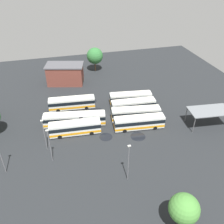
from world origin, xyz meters
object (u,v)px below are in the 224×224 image
(bus_row1_slot3, at_px, (75,128))
(lamp_post_by_building, at_px, (128,162))
(tree_south_edge, at_px, (184,209))
(tree_northeast, at_px, (95,56))
(maintenance_shelter, at_px, (210,111))
(bus_row0_slot3, at_px, (139,122))
(bus_row1_slot2, at_px, (75,119))
(lamp_post_mid_lot, at_px, (0,153))
(bus_row1_slot0, at_px, (72,103))
(lamp_post_far_corner, at_px, (50,145))
(bus_row0_slot2, at_px, (136,113))
(depot_building, at_px, (65,74))
(bus_row0_slot0, at_px, (131,98))
(bus_row0_slot1, at_px, (133,105))
(lamp_post_near_entrance, at_px, (44,134))

(bus_row1_slot3, height_order, lamp_post_by_building, lamp_post_by_building)
(tree_south_edge, height_order, tree_northeast, tree_northeast)
(maintenance_shelter, bearing_deg, tree_south_edge, 49.49)
(bus_row0_slot3, xyz_separation_m, bus_row1_slot3, (15.36, -1.77, -0.00))
(bus_row0_slot3, distance_m, bus_row1_slot2, 15.88)
(lamp_post_mid_lot, bearing_deg, lamp_post_by_building, 161.09)
(bus_row1_slot0, bearing_deg, lamp_post_by_building, 104.58)
(bus_row0_slot3, height_order, lamp_post_by_building, lamp_post_by_building)
(bus_row1_slot0, height_order, maintenance_shelter, maintenance_shelter)
(bus_row1_slot2, bearing_deg, lamp_post_mid_lot, 38.45)
(lamp_post_far_corner, height_order, tree_northeast, tree_northeast)
(bus_row0_slot2, distance_m, bus_row1_slot0, 17.86)
(bus_row0_slot2, height_order, lamp_post_mid_lot, lamp_post_mid_lot)
(bus_row1_slot3, distance_m, maintenance_shelter, 32.70)
(bus_row1_slot2, xyz_separation_m, maintenance_shelter, (-31.88, 8.27, 2.32))
(depot_building, relative_size, lamp_post_mid_lot, 1.40)
(bus_row0_slot2, xyz_separation_m, tree_south_edge, (3.10, 29.67, 2.97))
(tree_south_edge, bearing_deg, lamp_post_by_building, -66.22)
(bus_row0_slot2, bearing_deg, bus_row1_slot2, -5.38)
(bus_row0_slot2, xyz_separation_m, lamp_post_mid_lot, (30.71, 10.66, 3.27))
(bus_row1_slot0, xyz_separation_m, lamp_post_far_corner, (6.39, 19.12, 2.66))
(lamp_post_by_building, distance_m, lamp_post_mid_lot, 23.96)
(lamp_post_far_corner, distance_m, lamp_post_by_building, 16.09)
(bus_row1_slot2, height_order, lamp_post_by_building, lamp_post_by_building)
(bus_row0_slot0, relative_size, bus_row0_slot1, 1.00)
(bus_row0_slot1, distance_m, bus_row1_slot3, 17.55)
(bus_row0_slot0, distance_m, lamp_post_mid_lot, 36.96)
(tree_northeast, bearing_deg, bus_row0_slot1, 99.16)
(lamp_post_by_building, bearing_deg, bus_row0_slot3, -117.45)
(bus_row0_slot0, xyz_separation_m, bus_row0_slot2, (1.17, 7.74, 0.00))
(bus_row0_slot0, height_order, lamp_post_near_entrance, lamp_post_near_entrance)
(bus_row1_slot2, relative_size, tree_south_edge, 2.16)
(bus_row1_slot0, relative_size, lamp_post_mid_lot, 1.35)
(maintenance_shelter, relative_size, lamp_post_by_building, 1.22)
(bus_row0_slot2, relative_size, lamp_post_mid_lot, 1.36)
(bus_row1_slot0, distance_m, bus_row1_slot3, 11.38)
(maintenance_shelter, bearing_deg, bus_row0_slot1, -34.14)
(bus_row1_slot2, relative_size, bus_row1_slot3, 1.27)
(bus_row1_slot0, height_order, bus_row1_slot2, same)
(bus_row1_slot0, bearing_deg, bus_row0_slot2, 148.68)
(lamp_post_mid_lot, relative_size, tree_northeast, 1.09)
(lamp_post_near_entrance, relative_size, tree_northeast, 0.92)
(lamp_post_far_corner, bearing_deg, bus_row0_slot0, -142.39)
(bus_row1_slot3, xyz_separation_m, tree_northeast, (-11.83, -34.93, 3.84))
(bus_row0_slot0, height_order, maintenance_shelter, maintenance_shelter)
(bus_row0_slot3, bearing_deg, lamp_post_by_building, 62.55)
(bus_row0_slot3, bearing_deg, bus_row1_slot0, -41.65)
(depot_building, height_order, lamp_post_far_corner, lamp_post_far_corner)
(bus_row0_slot0, xyz_separation_m, lamp_post_far_corner, (22.82, 17.58, 2.66))
(bus_row0_slot3, xyz_separation_m, bus_row1_slot0, (14.78, -13.14, 0.00))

